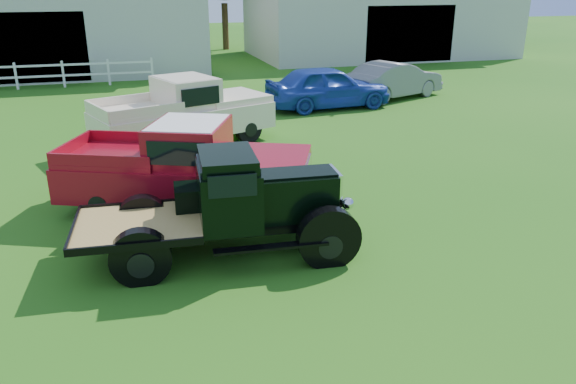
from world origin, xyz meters
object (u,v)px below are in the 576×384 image
object	(u,v)px
vintage_flatbed	(223,205)
red_pickup	(186,166)
misc_car_blue	(328,87)
white_pickup	(184,112)
misc_car_grey	(394,80)

from	to	relation	value
vintage_flatbed	red_pickup	world-z (taller)	red_pickup
vintage_flatbed	misc_car_blue	world-z (taller)	vintage_flatbed
white_pickup	red_pickup	bearing A→B (deg)	-116.11
vintage_flatbed	red_pickup	size ratio (longest dim) A/B	0.90
white_pickup	misc_car_blue	bearing A→B (deg)	12.18
vintage_flatbed	misc_car_grey	xyz separation A→B (m)	(9.43, 12.25, -0.20)
vintage_flatbed	white_pickup	world-z (taller)	white_pickup
white_pickup	misc_car_grey	distance (m)	10.42
white_pickup	misc_car_blue	xyz separation A→B (m)	(5.89, 3.70, -0.17)
misc_car_blue	red_pickup	bearing A→B (deg)	139.83
vintage_flatbed	red_pickup	bearing A→B (deg)	103.17
red_pickup	vintage_flatbed	bearing A→B (deg)	-57.71
red_pickup	misc_car_grey	bearing A→B (deg)	68.82
red_pickup	white_pickup	world-z (taller)	white_pickup
white_pickup	misc_car_blue	distance (m)	6.95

